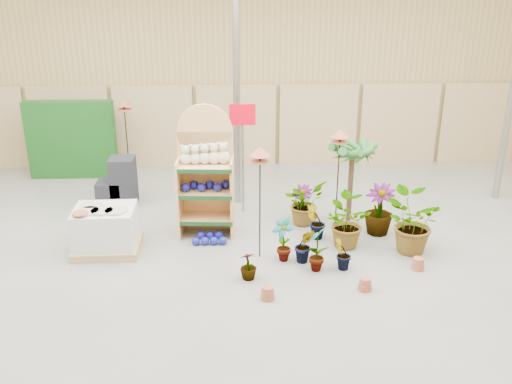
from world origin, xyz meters
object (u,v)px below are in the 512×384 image
Objects in this scene: pallet_stack at (106,230)px; bird_table_front at (260,155)px; display_shelf at (206,176)px; potted_plant_2 at (344,222)px.

bird_table_front is at bearing -8.32° from pallet_stack.
potted_plant_2 is (2.42, -0.75, -0.63)m from display_shelf.
pallet_stack is (-1.70, -0.77, -0.69)m from display_shelf.
bird_table_front is (0.93, -1.10, 0.72)m from display_shelf.
display_shelf is at bearing 130.27° from bird_table_front.
pallet_stack is at bearing 172.88° from bird_table_front.
display_shelf is 2.61m from potted_plant_2.
pallet_stack is 4.12m from potted_plant_2.
display_shelf is 2.61× the size of potted_plant_2.
bird_table_front is 2.14× the size of potted_plant_2.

